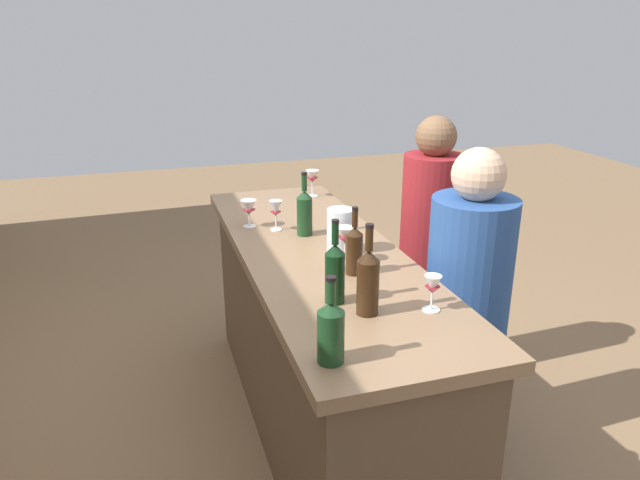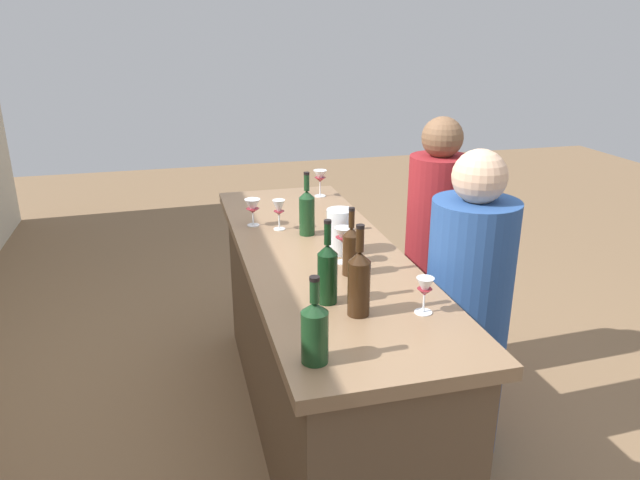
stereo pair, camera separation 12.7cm
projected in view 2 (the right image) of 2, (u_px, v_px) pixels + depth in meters
name	position (u px, v px, depth m)	size (l,w,h in m)	color
ground_plane	(320.00, 427.00, 2.98)	(12.00, 12.00, 0.00)	#846647
bar_counter	(320.00, 343.00, 2.82)	(2.15, 0.69, 0.95)	brown
wine_bottle_leftmost_olive_green	(315.00, 330.00, 1.75)	(0.08, 0.08, 0.28)	#193D1E
wine_bottle_second_left_amber_brown	(359.00, 281.00, 2.03)	(0.08, 0.08, 0.33)	#331E0F
wine_bottle_center_dark_green	(327.00, 272.00, 2.12)	(0.07, 0.07, 0.32)	black
wine_bottle_second_right_amber_brown	(351.00, 250.00, 2.37)	(0.07, 0.07, 0.28)	#331E0F
wine_bottle_rightmost_olive_green	(307.00, 211.00, 2.82)	(0.07, 0.07, 0.31)	#193D1E
wine_glass_near_left	(320.00, 178.00, 3.45)	(0.08, 0.08, 0.16)	white
wine_glass_near_center	(425.00, 289.00, 2.05)	(0.06, 0.06, 0.13)	white
wine_glass_near_right	(343.00, 237.00, 2.48)	(0.08, 0.08, 0.16)	white
wine_glass_far_left	(279.00, 209.00, 2.89)	(0.06, 0.06, 0.15)	white
wine_glass_far_center	(253.00, 207.00, 2.95)	(0.08, 0.08, 0.14)	white
water_pitcher	(340.00, 231.00, 2.60)	(0.12, 0.12, 0.20)	silver
person_left_guest	(466.00, 321.00, 2.65)	(0.40, 0.40, 1.43)	#284C8C
person_center_guest	(433.00, 264.00, 3.20)	(0.40, 0.40, 1.47)	maroon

